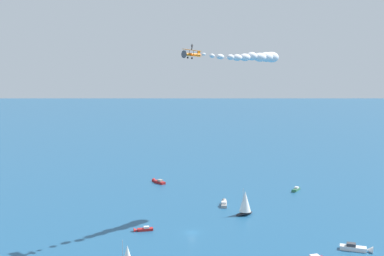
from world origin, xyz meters
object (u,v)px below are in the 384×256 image
object	(u,v)px
motorboat_near_centre	(143,229)
sailboat_outer_ring_c	(245,203)
motorboat_inshore	(296,190)
motorboat_outer_ring_a	(358,248)
wingwalker_lead	(192,47)
biplane_lead	(191,54)
motorboat_trailing	(224,203)
motorboat_offshore	(158,182)

from	to	relation	value
motorboat_near_centre	sailboat_outer_ring_c	world-z (taller)	sailboat_outer_ring_c
motorboat_inshore	motorboat_outer_ring_a	xyz separation A→B (m)	(-30.09, 60.32, 0.17)
wingwalker_lead	motorboat_near_centre	bearing A→B (deg)	16.94
motorboat_near_centre	motorboat_inshore	bearing A→B (deg)	-115.30
sailboat_outer_ring_c	biplane_lead	world-z (taller)	biplane_lead
motorboat_outer_ring_a	sailboat_outer_ring_c	distance (m)	43.75
motorboat_inshore	motorboat_outer_ring_a	size ratio (longest dim) A/B	0.77
motorboat_trailing	biplane_lead	bearing A→B (deg)	92.72
motorboat_near_centre	sailboat_outer_ring_c	size ratio (longest dim) A/B	0.61
motorboat_outer_ring_a	biplane_lead	world-z (taller)	biplane_lead
motorboat_outer_ring_a	motorboat_offshore	bearing A→B (deg)	-28.28
sailboat_outer_ring_c	motorboat_offshore	bearing A→B (deg)	-30.27
motorboat_near_centre	biplane_lead	xyz separation A→B (m)	(-14.92, -4.73, 55.04)
motorboat_offshore	wingwalker_lead	size ratio (longest dim) A/B	4.63
motorboat_near_centre	sailboat_outer_ring_c	distance (m)	38.58
motorboat_offshore	wingwalker_lead	distance (m)	89.84
motorboat_near_centre	motorboat_offshore	bearing A→B (deg)	-65.59
motorboat_inshore	motorboat_offshore	xyz separation A→B (m)	(60.71, 11.47, 0.11)
motorboat_near_centre	wingwalker_lead	xyz separation A→B (m)	(-15.17, -4.62, 57.21)
wingwalker_lead	biplane_lead	bearing A→B (deg)	-24.04
motorboat_inshore	sailboat_outer_ring_c	distance (m)	42.71
motorboat_near_centre	wingwalker_lead	distance (m)	59.37
motorboat_near_centre	biplane_lead	world-z (taller)	biplane_lead
wingwalker_lead	motorboat_offshore	bearing A→B (deg)	-52.50
motorboat_near_centre	motorboat_inshore	size ratio (longest dim) A/B	0.85
motorboat_outer_ring_a	biplane_lead	size ratio (longest dim) A/B	1.23
motorboat_outer_ring_a	wingwalker_lead	bearing A→B (deg)	7.28
motorboat_trailing	motorboat_outer_ring_a	size ratio (longest dim) A/B	0.93
motorboat_near_centre	motorboat_outer_ring_a	distance (m)	64.64
biplane_lead	motorboat_outer_ring_a	bearing A→B (deg)	-172.88
motorboat_offshore	sailboat_outer_ring_c	distance (m)	59.72
motorboat_near_centre	sailboat_outer_ring_c	bearing A→B (deg)	-129.47
sailboat_outer_ring_c	wingwalker_lead	bearing A→B (deg)	69.75
motorboat_outer_ring_a	wingwalker_lead	distance (m)	75.13
sailboat_outer_ring_c	motorboat_trailing	bearing A→B (deg)	-37.73
motorboat_inshore	motorboat_trailing	distance (m)	38.71
motorboat_trailing	biplane_lead	xyz separation A→B (m)	(-1.59, 33.46, 54.88)
sailboat_outer_ring_c	biplane_lead	distance (m)	57.62
motorboat_offshore	wingwalker_lead	bearing A→B (deg)	127.50
motorboat_trailing	biplane_lead	distance (m)	64.29
sailboat_outer_ring_c	biplane_lead	bearing A→B (deg)	69.16
motorboat_trailing	wingwalker_lead	bearing A→B (deg)	93.14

